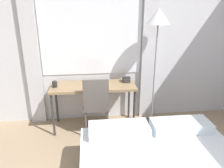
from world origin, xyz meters
name	(u,v)px	position (x,y,z in m)	size (l,w,h in m)	color
wall_back_with_window	(117,44)	(-0.06, 2.96, 1.35)	(5.15, 0.13, 2.70)	silver
desk	(93,89)	(-0.49, 2.62, 0.69)	(1.36, 0.53, 0.76)	#937551
desk_chair	(96,103)	(-0.46, 2.38, 0.55)	(0.41, 0.41, 0.96)	#59514C
standing_lamp	(158,29)	(0.51, 2.57, 1.64)	(0.36, 0.36, 1.93)	#4C4C51
telephone	(126,80)	(0.07, 2.72, 0.79)	(0.13, 0.15, 0.09)	#2D2D2D
book	(97,83)	(-0.42, 2.67, 0.77)	(0.27, 0.18, 0.02)	#4C4238
mug	(55,84)	(-1.09, 2.59, 0.80)	(0.08, 0.08, 0.10)	#262628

